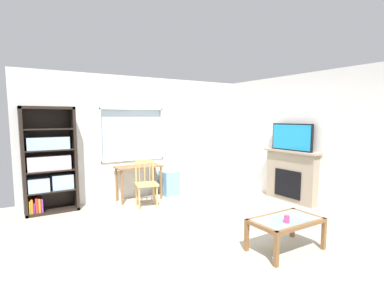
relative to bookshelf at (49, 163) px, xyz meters
name	(u,v)px	position (x,y,z in m)	size (l,w,h in m)	color
ground	(207,230)	(1.92, -2.27, -0.91)	(5.98, 6.02, 0.02)	#B2A893
wall_back_with_window	(143,138)	(1.94, 0.24, 0.39)	(4.98, 0.15, 2.60)	silver
wall_right	(314,140)	(4.47, -2.27, 0.39)	(0.12, 5.22, 2.60)	silver
bookshelf	(49,163)	(0.00, 0.00, 0.00)	(0.90, 0.38, 1.93)	black
desk_under_window	(139,172)	(1.69, -0.11, -0.30)	(0.96, 0.44, 0.73)	brown
wooden_chair	(146,183)	(1.63, -0.62, -0.44)	(0.50, 0.48, 0.90)	tan
plastic_drawer_unit	(169,183)	(2.44, -0.06, -0.64)	(0.35, 0.40, 0.54)	#72ADDB
fireplace	(291,176)	(4.31, -1.87, -0.37)	(0.26, 1.28, 1.06)	gray
tv	(292,137)	(4.29, -1.87, 0.43)	(0.06, 0.98, 0.55)	black
coffee_table	(286,224)	(2.38, -3.41, -0.55)	(0.94, 0.56, 0.42)	#8C9E99
sippy_cup	(287,219)	(2.27, -3.51, -0.43)	(0.07, 0.07, 0.09)	#DB3D84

